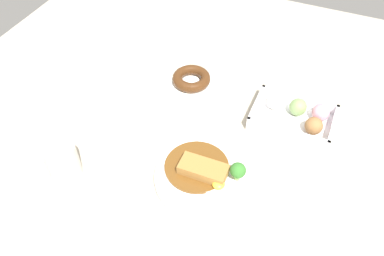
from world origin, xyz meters
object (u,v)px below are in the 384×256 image
object	(u,v)px
curry_plate	(207,176)
donut_box	(296,116)
chocolate_ring_donut	(191,79)
coffee_mug	(63,161)

from	to	relation	value
curry_plate	donut_box	xyz separation A→B (m)	(-0.15, -0.27, 0.01)
curry_plate	chocolate_ring_donut	bearing A→B (deg)	-60.92
coffee_mug	donut_box	bearing A→B (deg)	-140.50
donut_box	chocolate_ring_donut	distance (m)	0.32
donut_box	chocolate_ring_donut	bearing A→B (deg)	-7.11
donut_box	chocolate_ring_donut	xyz separation A→B (m)	(0.32, -0.04, -0.01)
curry_plate	coffee_mug	world-z (taller)	coffee_mug
coffee_mug	curry_plate	bearing A→B (deg)	-160.13
chocolate_ring_donut	coffee_mug	size ratio (longest dim) A/B	1.51
chocolate_ring_donut	coffee_mug	bearing A→B (deg)	71.12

